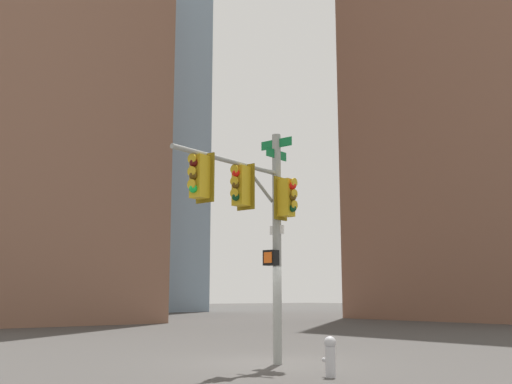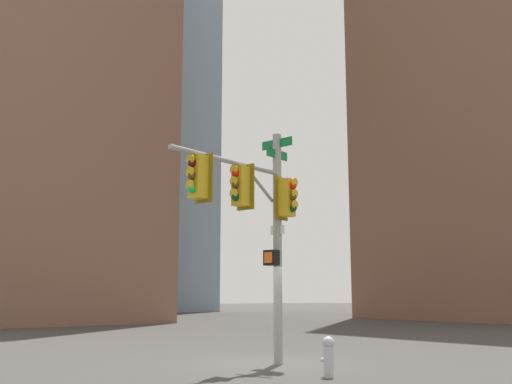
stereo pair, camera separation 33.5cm
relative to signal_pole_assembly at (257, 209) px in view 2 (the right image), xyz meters
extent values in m
plane|color=#423F3D|center=(0.70, -0.92, -3.93)|extent=(200.00, 200.00, 0.00)
cylinder|color=gray|center=(0.26, -0.91, -0.88)|extent=(0.23, 0.23, 6.10)
cylinder|color=gray|center=(-0.16, 1.00, 1.08)|extent=(0.94, 3.84, 0.12)
cylinder|color=gray|center=(0.11, -0.22, 0.63)|extent=(0.30, 1.03, 0.75)
cube|color=#0F6B33|center=(0.26, -0.91, 1.92)|extent=(1.00, 0.24, 0.24)
cube|color=#0F6B33|center=(0.26, -0.91, 1.62)|extent=(0.22, 0.87, 0.24)
cube|color=white|center=(0.26, -0.91, -0.46)|extent=(0.45, 0.12, 0.24)
cube|color=gold|center=(-0.06, 0.56, 0.52)|extent=(0.40, 0.40, 1.00)
cube|color=#775E0F|center=(-0.02, 0.38, 0.52)|extent=(0.54, 0.15, 1.16)
sphere|color=red|center=(-0.10, 0.76, 0.82)|extent=(0.20, 0.20, 0.20)
cylinder|color=gold|center=(-0.12, 0.83, 0.91)|extent=(0.23, 0.09, 0.23)
sphere|color=#4C330A|center=(-0.10, 0.76, 0.52)|extent=(0.20, 0.20, 0.20)
cylinder|color=gold|center=(-0.12, 0.83, 0.61)|extent=(0.23, 0.09, 0.23)
sphere|color=#0A3819|center=(-0.10, 0.76, 0.22)|extent=(0.20, 0.20, 0.20)
cylinder|color=gold|center=(-0.12, 0.83, 0.31)|extent=(0.23, 0.09, 0.23)
cube|color=gold|center=(-0.38, 2.03, 0.52)|extent=(0.40, 0.40, 1.00)
cube|color=#775E0F|center=(-0.34, 1.84, 0.52)|extent=(0.54, 0.15, 1.16)
sphere|color=#470A07|center=(-0.42, 2.23, 0.82)|extent=(0.20, 0.20, 0.20)
cylinder|color=gold|center=(-0.44, 2.29, 0.91)|extent=(0.23, 0.09, 0.23)
sphere|color=#4C330A|center=(-0.42, 2.23, 0.52)|extent=(0.20, 0.20, 0.20)
cylinder|color=gold|center=(-0.44, 2.29, 0.61)|extent=(0.23, 0.09, 0.23)
sphere|color=green|center=(-0.42, 2.23, 0.22)|extent=(0.20, 0.20, 0.20)
cylinder|color=gold|center=(-0.44, 2.29, 0.31)|extent=(0.23, 0.09, 0.23)
cube|color=gold|center=(-0.05, -0.97, 0.38)|extent=(0.40, 0.40, 1.00)
cube|color=#775E0F|center=(0.13, -0.93, 0.38)|extent=(0.15, 0.54, 1.16)
sphere|color=red|center=(-0.25, -1.02, 0.68)|extent=(0.20, 0.20, 0.20)
cylinder|color=gold|center=(-0.32, -1.03, 0.77)|extent=(0.09, 0.23, 0.23)
sphere|color=#4C330A|center=(-0.25, -1.02, 0.38)|extent=(0.20, 0.20, 0.20)
cylinder|color=gold|center=(-0.32, -1.03, 0.47)|extent=(0.09, 0.23, 0.23)
sphere|color=#0A3819|center=(-0.25, -1.02, 0.08)|extent=(0.20, 0.20, 0.20)
cylinder|color=gold|center=(-0.32, -1.03, 0.17)|extent=(0.09, 0.23, 0.23)
cube|color=black|center=(0.20, -0.65, -1.21)|extent=(0.41, 0.32, 0.40)
cube|color=#EA5914|center=(0.17, -0.52, -1.21)|extent=(0.25, 0.07, 0.28)
cylinder|color=#B2B2B7|center=(-2.34, -0.14, -3.61)|extent=(0.22, 0.22, 0.65)
sphere|color=#B2B2B7|center=(-2.34, -0.14, -3.19)|extent=(0.26, 0.26, 0.26)
cylinder|color=#B2B2B7|center=(-2.18, -0.14, -3.58)|extent=(0.10, 0.09, 0.09)
cube|color=#845B47|center=(11.31, -33.56, 20.50)|extent=(20.01, 14.19, 48.86)
cube|color=#845B47|center=(32.58, -3.69, 16.44)|extent=(20.34, 14.93, 40.74)
camera|label=1|loc=(-11.74, 9.72, -2.19)|focal=42.31mm
camera|label=2|loc=(-11.95, 9.46, -2.19)|focal=42.31mm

